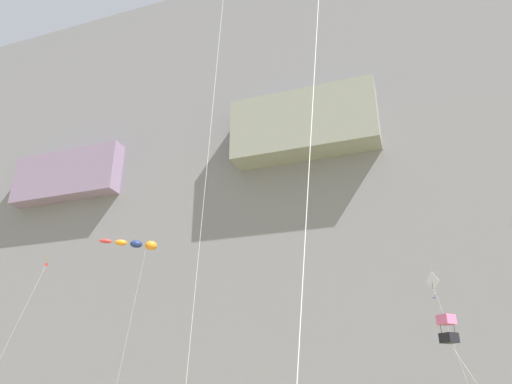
{
  "coord_description": "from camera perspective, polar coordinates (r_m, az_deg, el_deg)",
  "views": [
    {
      "loc": [
        9.24,
        0.46,
        3.59
      ],
      "look_at": [
        0.45,
        26.12,
        15.45
      ],
      "focal_mm": 33.29,
      "sensor_mm": 36.0,
      "label": 1
    }
  ],
  "objects": [
    {
      "name": "cliff_face",
      "position": [
        62.55,
        8.91,
        -0.61
      ],
      "size": [
        180.0,
        29.42,
        55.48
      ],
      "color": "gray",
      "rests_on": "ground"
    },
    {
      "name": "kite_delta_near_cliff",
      "position": [
        51.75,
        -23.93,
        -8.64
      ],
      "size": [
        1.11,
        6.29,
        16.09
      ],
      "color": "yellow",
      "rests_on": "ground"
    },
    {
      "name": "kite_diamond_low_right",
      "position": [
        37.3,
        20.69,
        -10.79
      ],
      "size": [
        2.48,
        1.68,
        12.23
      ],
      "color": "white",
      "rests_on": "ground"
    },
    {
      "name": "kite_box_high_center",
      "position": [
        22.32,
        22.07,
        -15.06
      ],
      "size": [
        3.12,
        1.69,
        6.89
      ],
      "color": "pink",
      "rests_on": "ground"
    },
    {
      "name": "kite_windsock_far_right",
      "position": [
        43.72,
        -14.06,
        -6.12
      ],
      "size": [
        4.33,
        4.53,
        16.64
      ],
      "color": "orange",
      "rests_on": "ground"
    }
  ]
}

